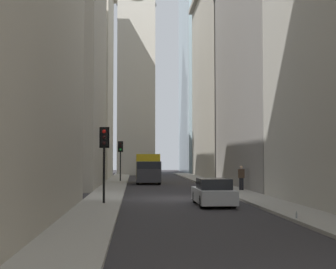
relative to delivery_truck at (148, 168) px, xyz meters
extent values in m
plane|color=#302D30|center=(-17.04, -1.40, -1.46)|extent=(135.00, 135.00, 0.00)
cube|color=#A8A399|center=(-17.04, 3.10, -1.39)|extent=(90.00, 2.20, 0.14)
cube|color=#A8A399|center=(-17.04, -5.90, -1.39)|extent=(90.00, 2.20, 0.14)
cube|color=#A8A091|center=(11.83, -12.00, 11.83)|extent=(19.64, 10.00, 26.58)
cube|color=gray|center=(-6.71, -12.00, 9.66)|extent=(18.39, 10.00, 22.23)
cube|color=beige|center=(11.53, 9.20, 11.53)|extent=(12.98, 10.00, 25.98)
cube|color=#A8A091|center=(-5.42, 9.20, 9.93)|extent=(14.22, 10.00, 22.79)
cube|color=#B7B2A5|center=(23.54, 1.10, 11.15)|extent=(5.42, 5.42, 25.22)
cube|color=yellow|center=(0.91, 0.00, 0.08)|extent=(4.60, 2.25, 2.60)
cube|color=#38383D|center=(-2.29, 0.00, -0.27)|extent=(1.90, 2.25, 1.90)
cube|color=black|center=(-2.29, 0.00, 0.33)|extent=(1.92, 2.09, 0.64)
cylinder|color=black|center=(-2.29, -0.99, -1.02)|extent=(0.88, 0.28, 0.88)
cylinder|color=black|center=(-2.29, 0.98, -1.02)|extent=(0.88, 0.28, 0.88)
cylinder|color=black|center=(2.31, -0.99, -1.02)|extent=(0.88, 0.28, 0.88)
cylinder|color=black|center=(2.31, 0.98, -1.02)|extent=(0.88, 0.28, 0.88)
cube|color=#B7BABF|center=(-21.47, -2.80, -0.93)|extent=(4.30, 1.78, 0.70)
cube|color=black|center=(-21.67, -2.80, -0.31)|extent=(2.10, 1.58, 0.54)
cylinder|color=black|center=(-20.12, -3.58, -1.14)|extent=(0.64, 0.22, 0.64)
cylinder|color=black|center=(-20.12, -2.02, -1.14)|extent=(0.64, 0.22, 0.64)
cylinder|color=black|center=(-22.82, -3.58, -1.14)|extent=(0.64, 0.22, 0.64)
cylinder|color=black|center=(-22.82, -2.02, -1.14)|extent=(0.64, 0.22, 0.64)
cylinder|color=black|center=(-21.14, 2.89, 0.16)|extent=(0.12, 0.12, 2.96)
cube|color=black|center=(-21.14, 2.89, 2.09)|extent=(0.28, 0.32, 0.90)
cube|color=black|center=(-20.98, 2.89, 2.09)|extent=(0.03, 0.52, 1.10)
sphere|color=red|center=(-21.30, 2.89, 2.39)|extent=(0.20, 0.20, 0.20)
sphere|color=black|center=(-21.30, 2.89, 2.09)|extent=(0.20, 0.20, 0.20)
sphere|color=black|center=(-21.30, 2.89, 1.79)|extent=(0.20, 0.20, 0.20)
cylinder|color=black|center=(2.32, 2.73, 0.20)|extent=(0.12, 0.12, 3.03)
cube|color=black|center=(2.32, 2.73, 2.16)|extent=(0.28, 0.32, 0.90)
cube|color=black|center=(2.47, 2.73, 2.16)|extent=(0.03, 0.52, 1.10)
sphere|color=black|center=(2.16, 2.73, 2.46)|extent=(0.20, 0.20, 0.20)
sphere|color=black|center=(2.16, 2.73, 2.16)|extent=(0.20, 0.20, 0.20)
sphere|color=green|center=(2.16, 2.73, 1.86)|extent=(0.20, 0.20, 0.20)
cylinder|color=black|center=(-11.96, -6.54, -0.88)|extent=(0.16, 0.16, 0.88)
cylinder|color=black|center=(-11.96, -6.37, -0.88)|extent=(0.16, 0.16, 0.88)
cube|color=#4C3828|center=(-11.96, -6.46, -0.12)|extent=(0.26, 0.44, 0.64)
sphere|color=beige|center=(-11.96, -6.46, 0.35)|extent=(0.22, 0.22, 0.22)
cylinder|color=#999EA3|center=(-27.98, -4.97, -1.22)|extent=(0.07, 0.07, 0.20)
cylinder|color=#999EA3|center=(-27.98, -4.97, -1.08)|extent=(0.03, 0.03, 0.07)
camera|label=1|loc=(-46.02, 1.30, 1.03)|focal=50.63mm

